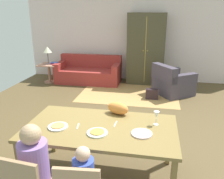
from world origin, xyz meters
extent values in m
cube|color=brown|center=(0.00, 0.47, -0.01)|extent=(6.82, 6.15, 0.02)
cube|color=silver|center=(0.00, 3.60, 1.35)|extent=(6.82, 0.10, 2.70)
cube|color=olive|center=(0.14, -1.32, 0.74)|extent=(1.90, 1.04, 0.04)
cube|color=olive|center=(-0.75, -1.78, 0.36)|extent=(0.06, 0.06, 0.72)
cube|color=olive|center=(-0.75, -0.85, 0.36)|extent=(0.06, 0.06, 0.72)
cube|color=olive|center=(1.03, -0.85, 0.36)|extent=(0.06, 0.06, 0.72)
cylinder|color=silver|center=(-0.39, -1.44, 0.77)|extent=(0.25, 0.25, 0.02)
cylinder|color=#E7A253|center=(-0.39, -1.44, 0.78)|extent=(0.17, 0.17, 0.01)
cylinder|color=silver|center=(0.14, -1.50, 0.77)|extent=(0.25, 0.25, 0.02)
cylinder|color=gold|center=(0.14, -1.50, 0.78)|extent=(0.17, 0.17, 0.01)
cylinder|color=silver|center=(0.66, -1.42, 0.77)|extent=(0.25, 0.25, 0.02)
cylinder|color=silver|center=(0.82, -1.14, 0.76)|extent=(0.06, 0.06, 0.01)
cylinder|color=silver|center=(0.82, -1.14, 0.81)|extent=(0.01, 0.01, 0.09)
cone|color=silver|center=(0.82, -1.14, 0.90)|extent=(0.07, 0.07, 0.09)
cube|color=silver|center=(-0.15, -1.37, 0.76)|extent=(0.04, 0.15, 0.01)
cube|color=silver|center=(0.31, -1.22, 0.76)|extent=(0.02, 0.17, 0.01)
cylinder|color=#9570C3|center=(-0.39, -2.06, 0.68)|extent=(0.30, 0.30, 0.46)
sphere|color=tan|center=(-0.39, -2.06, 1.00)|extent=(0.21, 0.21, 0.21)
cylinder|color=#3950C2|center=(0.14, -2.06, 0.62)|extent=(0.22, 0.22, 0.33)
sphere|color=beige|center=(0.14, -2.06, 0.85)|extent=(0.15, 0.15, 0.15)
ellipsoid|color=orange|center=(0.29, -0.89, 0.84)|extent=(0.36, 0.26, 0.17)
cube|color=tan|center=(0.10, 2.11, 0.00)|extent=(2.60, 1.80, 0.01)
cube|color=maroon|center=(-1.27, 2.91, 0.21)|extent=(1.97, 0.84, 0.42)
cube|color=maroon|center=(-1.27, 3.25, 0.62)|extent=(1.97, 0.20, 0.40)
cube|color=maroon|center=(-2.17, 2.91, 0.52)|extent=(0.18, 0.84, 0.20)
cube|color=maroon|center=(-0.38, 2.91, 0.52)|extent=(0.18, 0.84, 0.20)
cube|color=#453E4B|center=(1.28, 2.31, 0.21)|extent=(1.18, 1.18, 0.42)
cube|color=#453E4B|center=(1.01, 2.11, 0.62)|extent=(0.66, 0.80, 0.40)
cube|color=#453E4B|center=(1.48, 2.04, 0.52)|extent=(0.78, 0.64, 0.20)
cube|color=#453E4B|center=(1.08, 2.58, 0.52)|extent=(0.78, 0.64, 0.20)
cube|color=#433E28|center=(0.46, 3.21, 1.05)|extent=(1.10, 0.56, 2.10)
cube|color=gold|center=(0.46, 2.93, 1.05)|extent=(0.02, 0.01, 1.89)
sphere|color=gold|center=(0.40, 2.92, 1.05)|extent=(0.04, 0.04, 0.04)
sphere|color=gold|center=(0.52, 2.92, 1.05)|extent=(0.04, 0.04, 0.04)
cube|color=#AC7862|center=(-2.48, 2.71, 0.56)|extent=(0.56, 0.56, 0.03)
cylinder|color=#AC7862|center=(-2.48, 2.71, 0.27)|extent=(0.08, 0.08, 0.55)
cylinder|color=#AC7862|center=(-2.48, 2.71, 0.01)|extent=(0.36, 0.36, 0.03)
cylinder|color=#4A3E42|center=(-2.48, 2.71, 0.59)|extent=(0.16, 0.16, 0.02)
cylinder|color=#4A3E42|center=(-2.48, 2.71, 0.77)|extent=(0.02, 0.02, 0.34)
cone|color=beige|center=(-2.48, 2.71, 1.03)|extent=(0.26, 0.26, 0.18)
cube|color=maroon|center=(-2.28, 2.74, 0.59)|extent=(0.22, 0.16, 0.03)
cube|color=navy|center=(-2.29, 2.76, 0.62)|extent=(0.22, 0.16, 0.03)
cube|color=#2B1E23|center=(0.73, 1.81, 0.13)|extent=(0.32, 0.16, 0.26)
camera|label=1|loc=(0.77, -3.89, 2.15)|focal=37.47mm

